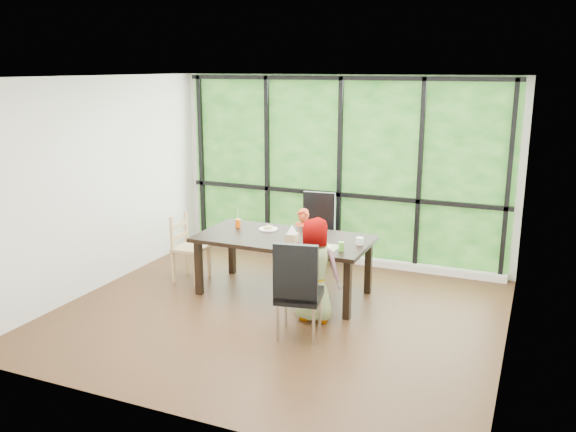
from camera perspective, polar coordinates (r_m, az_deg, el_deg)
The scene contains 23 objects.
ground at distance 7.10m, azimuth -0.97°, elevation -9.27°, with size 5.00×5.00×0.00m, color black.
back_wall at distance 8.74m, azimuth 5.03°, elevation 4.38°, with size 5.00×5.00×0.00m, color silver.
foliage_backdrop at distance 8.72m, azimuth 4.99°, elevation 4.36°, with size 4.80×0.02×2.65m, color #154A14.
window_mullions at distance 8.69m, azimuth 4.91°, elevation 4.32°, with size 4.80×0.06×2.65m, color black, non-canonical shape.
window_sill at distance 8.96m, azimuth 4.66°, elevation -3.94°, with size 4.80×0.12×0.10m, color silver.
dining_table at distance 7.57m, azimuth -0.40°, elevation -4.72°, with size 2.15×1.08×0.75m, color black.
chair_window_leather at distance 8.44m, azimuth 2.62°, elevation -1.57°, with size 0.46×0.46×1.08m, color black.
chair_interior_leather at distance 6.35m, azimuth 1.08°, elevation -6.89°, with size 0.46×0.46×1.08m, color black.
chair_end_beech at distance 8.13m, azimuth -9.23°, elevation -3.01°, with size 0.42×0.40×0.90m, color tan.
child_toddler at distance 8.10m, azimuth 1.42°, elevation -2.65°, with size 0.35×0.23×0.97m, color #D4431F.
child_older at distance 6.74m, azimuth 2.52°, elevation -5.13°, with size 0.58×0.38×1.19m, color gray.
placemat at distance 7.04m, azimuth 3.07°, elevation -2.95°, with size 0.42×0.31×0.01m, color tan.
plate_far at distance 7.78m, azimuth -1.89°, elevation -1.25°, with size 0.25×0.25×0.02m, color white.
plate_near at distance 7.04m, azimuth 3.18°, elevation -2.93°, with size 0.21×0.21×0.01m, color white.
orange_cup at distance 7.91m, azimuth -4.77°, elevation -0.68°, with size 0.07×0.07×0.11m, color #F45B04.
green_cup at distance 6.91m, azimuth 5.09°, elevation -2.89°, with size 0.07×0.07×0.11m, color #62C038.
white_mug at distance 7.17m, azimuth 6.83°, elevation -2.38°, with size 0.09×0.09×0.09m, color white.
tissue_box at distance 7.20m, azimuth 0.38°, elevation -2.11°, with size 0.13×0.13×0.11m, color tan.
crepe_rolls_far at distance 7.78m, azimuth -1.89°, elevation -1.06°, with size 0.10×0.12×0.04m, color tan, non-canonical shape.
crepe_rolls_near at distance 7.03m, azimuth 3.19°, elevation -2.74°, with size 0.15×0.12×0.04m, color tan, non-canonical shape.
straw_white at distance 7.89m, azimuth -4.78°, elevation -0.01°, with size 0.01×0.01×0.20m, color white.
straw_pink at distance 6.88m, azimuth 5.11°, elevation -2.15°, with size 0.01×0.01×0.20m, color pink.
tissue at distance 7.17m, azimuth 0.38°, elevation -1.25°, with size 0.12×0.12×0.11m, color white.
Camera 1 is at (2.67, -5.95, 2.81)m, focal length 37.42 mm.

